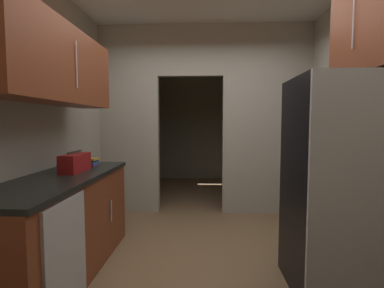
% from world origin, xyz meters
% --- Properties ---
extents(ground, '(20.00, 20.00, 0.00)m').
position_xyz_m(ground, '(0.00, 0.00, 0.00)').
color(ground, brown).
extents(kitchen_partition, '(3.11, 0.12, 2.78)m').
position_xyz_m(kitchen_partition, '(0.06, 1.69, 1.50)').
color(kitchen_partition, '#ADA899').
rests_on(kitchen_partition, ground).
extents(adjoining_room_shell, '(3.11, 2.72, 2.78)m').
position_xyz_m(adjoining_room_shell, '(0.00, 3.52, 1.39)').
color(adjoining_room_shell, gray).
rests_on(adjoining_room_shell, ground).
extents(refrigerator, '(0.83, 0.77, 1.71)m').
position_xyz_m(refrigerator, '(1.13, -0.30, 0.85)').
color(refrigerator, black).
rests_on(refrigerator, ground).
extents(lower_cabinet_run, '(0.64, 1.86, 0.89)m').
position_xyz_m(lower_cabinet_run, '(-1.24, -0.20, 0.45)').
color(lower_cabinet_run, brown).
rests_on(lower_cabinet_run, ground).
extents(dishwasher, '(0.02, 0.56, 0.83)m').
position_xyz_m(dishwasher, '(-0.93, -0.72, 0.42)').
color(dishwasher, '#B7BABC').
rests_on(dishwasher, ground).
extents(upper_cabinet_counterside, '(0.36, 1.68, 0.65)m').
position_xyz_m(upper_cabinet_counterside, '(-1.24, -0.20, 1.84)').
color(upper_cabinet_counterside, brown).
extents(upper_cabinet_fridgeside, '(0.36, 0.92, 1.02)m').
position_xyz_m(upper_cabinet_fridgeside, '(1.37, -0.20, 2.25)').
color(upper_cabinet_fridgeside, brown).
extents(boombox, '(0.16, 0.39, 0.20)m').
position_xyz_m(boombox, '(-1.21, 0.04, 0.98)').
color(boombox, maroon).
rests_on(boombox, lower_cabinet_run).
extents(book_stack, '(0.14, 0.16, 0.08)m').
position_xyz_m(book_stack, '(-1.20, 0.40, 0.93)').
color(book_stack, '#8C3893').
rests_on(book_stack, lower_cabinet_run).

